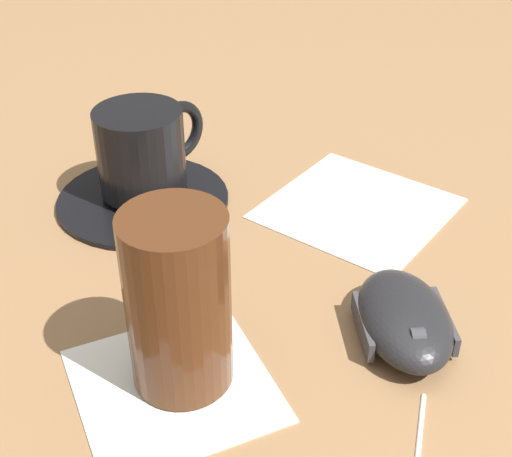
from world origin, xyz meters
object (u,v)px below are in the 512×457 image
object	(u,v)px
computer_mouse	(404,319)
coffee_cup	(143,150)
saucer	(143,197)
drinking_glass	(178,302)

from	to	relation	value
computer_mouse	coffee_cup	bearing A→B (deg)	-49.95
saucer	drinking_glass	world-z (taller)	drinking_glass
saucer	coffee_cup	size ratio (longest dim) A/B	1.57
coffee_cup	computer_mouse	distance (m)	0.26
saucer	coffee_cup	distance (m)	0.04
saucer	computer_mouse	world-z (taller)	computer_mouse
computer_mouse	saucer	bearing A→B (deg)	-48.24
coffee_cup	drinking_glass	bearing A→B (deg)	95.68
coffee_cup	computer_mouse	world-z (taller)	coffee_cup
saucer	computer_mouse	size ratio (longest dim) A/B	1.46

